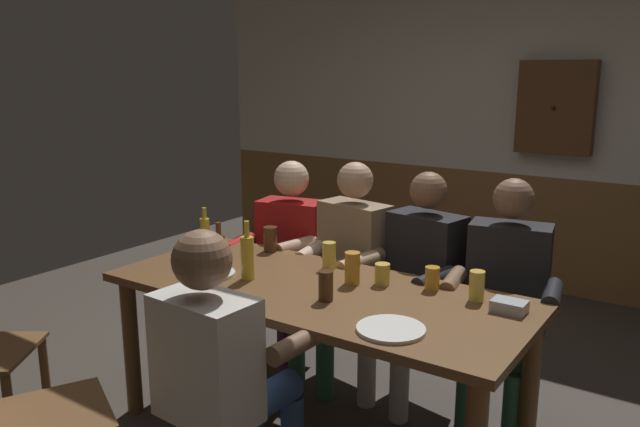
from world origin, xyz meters
The scene contains 25 objects.
ground_plane centered at (0.00, 0.00, 0.00)m, with size 6.89×6.89×0.00m, color #423A33.
back_wall_upper centered at (0.00, 2.68, 1.74)m, with size 5.74×0.12×1.61m, color beige.
back_wall_wainscot centered at (0.00, 2.68, 0.47)m, with size 5.74×0.12×0.93m, color brown.
dining_table centered at (0.00, -0.14, 0.67)m, with size 1.99×0.84×0.77m.
person_0 centered at (-0.66, 0.51, 0.68)m, with size 0.58×0.58×1.22m.
person_1 centered at (-0.24, 0.51, 0.68)m, with size 0.59×0.56×1.25m.
person_2 centered at (0.21, 0.51, 0.68)m, with size 0.58×0.57×1.24m.
person_3 centered at (0.69, 0.50, 0.68)m, with size 0.57×0.58×1.25m.
person_4 centered at (0.00, -0.79, 0.67)m, with size 0.54×0.55×1.20m.
chair_empty_near_left centered at (-0.57, -1.27, 0.48)m, with size 0.59×0.59×0.88m.
condiment_caddy centered at (0.84, 0.05, 0.80)m, with size 0.14×0.10×0.05m, color #B2B7BC.
plate_0 centered at (0.53, -0.40, 0.78)m, with size 0.27×0.27×0.01m, color white.
plate_1 centered at (-0.53, -0.29, 0.78)m, with size 0.24×0.24×0.01m, color white.
bottle_0 centered at (-0.63, -0.11, 0.85)m, with size 0.06×0.06×0.21m.
bottle_1 centered at (-0.34, -0.23, 0.88)m, with size 0.06×0.06×0.29m.
bottle_2 centered at (-0.90, 0.07, 0.86)m, with size 0.05×0.05×0.23m.
pint_glass_0 centered at (0.13, -0.26, 0.84)m, with size 0.07×0.07×0.13m, color #4C2D19.
pint_glass_1 centered at (0.68, 0.10, 0.84)m, with size 0.07×0.07×0.14m, color #E5C64C.
pint_glass_2 centered at (-0.54, 0.21, 0.84)m, with size 0.08×0.08×0.14m, color #4C2D19.
pint_glass_3 centered at (0.46, 0.13, 0.83)m, with size 0.07×0.07×0.11m, color gold.
pint_glass_4 centered at (0.24, 0.06, 0.82)m, with size 0.07×0.07×0.10m, color #E5C64C.
pint_glass_5 centered at (-0.69, -0.21, 0.84)m, with size 0.08×0.08×0.14m, color #4C2D19.
pint_glass_6 centered at (-0.10, 0.13, 0.84)m, with size 0.07×0.07×0.14m, color #E5C64C.
pint_glass_7 centered at (0.12, -0.01, 0.85)m, with size 0.07×0.07×0.15m, color gold.
wall_dart_cabinet centered at (0.35, 2.55, 1.48)m, with size 0.56×0.15×0.70m.
Camera 1 is at (1.57, -2.42, 1.75)m, focal length 35.31 mm.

